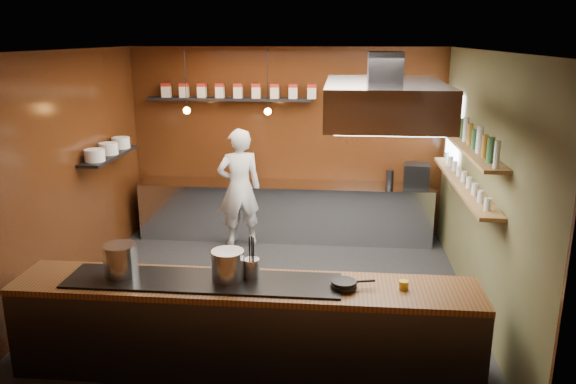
# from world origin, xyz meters

# --- Properties ---
(floor) EXTENTS (5.00, 5.00, 0.00)m
(floor) POSITION_xyz_m (0.00, 0.00, 0.00)
(floor) COLOR black
(floor) RESTS_ON ground
(back_wall) EXTENTS (5.00, 0.00, 5.00)m
(back_wall) POSITION_xyz_m (0.00, 2.50, 1.50)
(back_wall) COLOR black
(back_wall) RESTS_ON ground
(left_wall) EXTENTS (0.00, 5.00, 5.00)m
(left_wall) POSITION_xyz_m (-2.50, 0.00, 1.50)
(left_wall) COLOR black
(left_wall) RESTS_ON ground
(right_wall) EXTENTS (0.00, 5.00, 5.00)m
(right_wall) POSITION_xyz_m (2.50, 0.00, 1.50)
(right_wall) COLOR #4D4E2C
(right_wall) RESTS_ON ground
(ceiling) EXTENTS (5.00, 5.00, 0.00)m
(ceiling) POSITION_xyz_m (0.00, 0.00, 3.00)
(ceiling) COLOR silver
(ceiling) RESTS_ON back_wall
(window_pane) EXTENTS (0.00, 1.00, 1.00)m
(window_pane) POSITION_xyz_m (2.45, 1.70, 1.90)
(window_pane) COLOR white
(window_pane) RESTS_ON right_wall
(prep_counter) EXTENTS (4.60, 0.65, 0.90)m
(prep_counter) POSITION_xyz_m (0.00, 2.17, 0.45)
(prep_counter) COLOR silver
(prep_counter) RESTS_ON floor
(pass_counter) EXTENTS (4.40, 0.72, 0.94)m
(pass_counter) POSITION_xyz_m (-0.00, -1.60, 0.47)
(pass_counter) COLOR #38383D
(pass_counter) RESTS_ON floor
(tin_shelf) EXTENTS (2.60, 0.26, 0.04)m
(tin_shelf) POSITION_xyz_m (-0.90, 2.36, 2.20)
(tin_shelf) COLOR black
(tin_shelf) RESTS_ON back_wall
(plate_shelf) EXTENTS (0.30, 1.40, 0.04)m
(plate_shelf) POSITION_xyz_m (-2.34, 1.00, 1.55)
(plate_shelf) COLOR black
(plate_shelf) RESTS_ON left_wall
(bottle_shelf_upper) EXTENTS (0.26, 2.80, 0.04)m
(bottle_shelf_upper) POSITION_xyz_m (2.34, 0.30, 1.92)
(bottle_shelf_upper) COLOR olive
(bottle_shelf_upper) RESTS_ON right_wall
(bottle_shelf_lower) EXTENTS (0.26, 2.80, 0.04)m
(bottle_shelf_lower) POSITION_xyz_m (2.34, 0.30, 1.45)
(bottle_shelf_lower) COLOR olive
(bottle_shelf_lower) RESTS_ON right_wall
(extractor_hood) EXTENTS (1.20, 2.00, 0.72)m
(extractor_hood) POSITION_xyz_m (1.30, -0.40, 2.51)
(extractor_hood) COLOR #38383D
(extractor_hood) RESTS_ON ceiling
(pendant_left) EXTENTS (0.10, 0.10, 0.95)m
(pendant_left) POSITION_xyz_m (-1.40, 1.70, 2.15)
(pendant_left) COLOR black
(pendant_left) RESTS_ON ceiling
(pendant_right) EXTENTS (0.10, 0.10, 0.95)m
(pendant_right) POSITION_xyz_m (-0.20, 1.70, 2.15)
(pendant_right) COLOR black
(pendant_right) RESTS_ON ceiling
(storage_tins) EXTENTS (2.43, 0.13, 0.22)m
(storage_tins) POSITION_xyz_m (-0.75, 2.36, 2.33)
(storage_tins) COLOR beige
(storage_tins) RESTS_ON tin_shelf
(plate_stacks) EXTENTS (0.26, 1.16, 0.16)m
(plate_stacks) POSITION_xyz_m (-2.34, 1.00, 1.65)
(plate_stacks) COLOR white
(plate_stacks) RESTS_ON plate_shelf
(bottles) EXTENTS (0.06, 2.66, 0.24)m
(bottles) POSITION_xyz_m (2.34, 0.30, 2.06)
(bottles) COLOR silver
(bottles) RESTS_ON bottle_shelf_upper
(wine_glasses) EXTENTS (0.07, 2.37, 0.13)m
(wine_glasses) POSITION_xyz_m (2.34, 0.30, 1.53)
(wine_glasses) COLOR silver
(wine_glasses) RESTS_ON bottle_shelf_lower
(stockpot_large) EXTENTS (0.42, 0.42, 0.31)m
(stockpot_large) POSITION_xyz_m (-1.20, -1.57, 1.10)
(stockpot_large) COLOR #B7B9BE
(stockpot_large) RESTS_ON pass_counter
(stockpot_small) EXTENTS (0.37, 0.37, 0.29)m
(stockpot_small) POSITION_xyz_m (-0.16, -1.58, 1.08)
(stockpot_small) COLOR #BABCC1
(stockpot_small) RESTS_ON pass_counter
(utensil_crock) EXTENTS (0.18, 0.18, 0.19)m
(utensil_crock) POSITION_xyz_m (0.06, -1.52, 1.04)
(utensil_crock) COLOR silver
(utensil_crock) RESTS_ON pass_counter
(frying_pan) EXTENTS (0.41, 0.25, 0.06)m
(frying_pan) POSITION_xyz_m (0.93, -1.64, 0.97)
(frying_pan) COLOR black
(frying_pan) RESTS_ON pass_counter
(butter_jar) EXTENTS (0.12, 0.12, 0.08)m
(butter_jar) POSITION_xyz_m (1.47, -1.58, 0.96)
(butter_jar) COLOR gold
(butter_jar) RESTS_ON pass_counter
(espresso_machine) EXTENTS (0.42, 0.41, 0.38)m
(espresso_machine) POSITION_xyz_m (2.03, 2.10, 1.09)
(espresso_machine) COLOR black
(espresso_machine) RESTS_ON prep_counter
(chef) EXTENTS (0.78, 0.64, 1.83)m
(chef) POSITION_xyz_m (-0.66, 1.79, 0.92)
(chef) COLOR white
(chef) RESTS_ON floor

